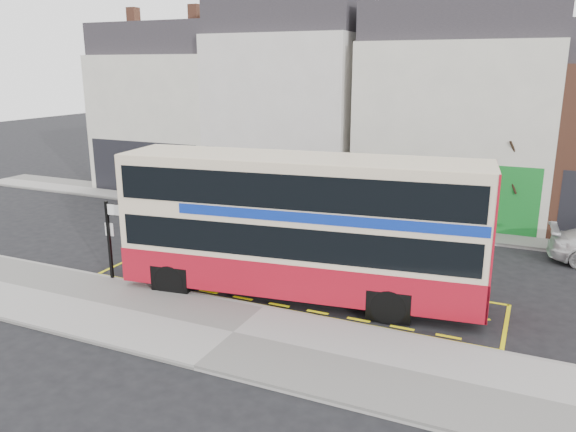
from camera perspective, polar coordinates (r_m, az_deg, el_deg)
The scene contains 14 objects.
ground at distance 18.15m, azimuth -1.93°, elevation -9.12°, with size 120.00×120.00×0.00m, color black.
pavement at distance 16.29m, azimuth -5.57°, elevation -11.87°, with size 40.00×4.00×0.15m, color gray.
kerb at distance 17.82m, azimuth -2.47°, elevation -9.35°, with size 40.00×0.15×0.15m, color gray.
far_pavement at distance 27.86m, azimuth 8.08°, elevation -0.40°, with size 50.00×3.00×0.15m, color gray.
road_markings at distance 19.48m, azimuth 0.16°, elevation -7.35°, with size 14.00×3.40×0.01m, color yellow, non-canonical shape.
terrace_far_left at distance 36.48m, azimuth -10.87°, elevation 10.71°, with size 8.00×8.01×10.80m.
terrace_left at distance 32.55m, azimuth 0.96°, elevation 11.35°, with size 8.00×8.01×11.80m.
terrace_green_shop at distance 30.17m, azimuth 17.11°, elevation 9.93°, with size 9.00×8.01×11.30m.
double_decker_bus at distance 18.10m, azimuth 1.36°, elevation -0.90°, with size 11.95×4.16×4.67m.
bus_stop_post at distance 20.41m, azimuth -17.62°, elevation -1.57°, with size 0.70×0.14×2.79m.
car_silver at distance 31.45m, azimuth -12.70°, elevation 2.36°, with size 1.68×4.18×1.42m, color silver.
car_grey at distance 27.31m, azimuth 1.77°, elevation 0.88°, with size 1.58×4.52×1.49m, color #404448.
street_tree_left at distance 34.44m, azimuth -13.99°, elevation 8.22°, with size 2.44×2.44×5.26m.
street_tree_right at distance 26.93m, azimuth 22.13°, elevation 6.11°, with size 2.55×2.55×5.50m.
Camera 1 is at (7.34, -14.84, 7.44)m, focal length 35.00 mm.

